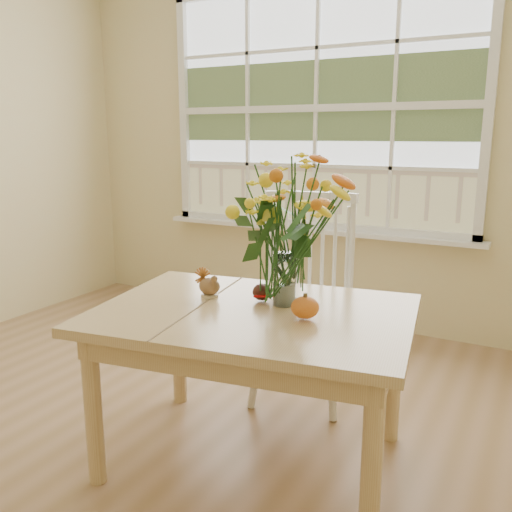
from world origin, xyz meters
The scene contains 9 objects.
floor centered at (0.00, 0.00, -0.01)m, with size 4.00×4.50×0.01m, color #99744A.
wall_back centered at (0.00, 2.25, 1.35)m, with size 4.00×0.02×2.70m, color beige.
window centered at (0.00, 2.21, 1.53)m, with size 2.42×0.12×1.74m.
dining_table centered at (0.50, 0.40, 0.58)m, with size 1.39×1.09×0.68m.
windsor_chair centered at (0.43, 1.10, 0.59)m, with size 0.57×0.56×1.05m.
flower_vase centered at (0.58, 0.53, 1.00)m, with size 0.46×0.46×0.54m.
pumpkin centered at (0.73, 0.40, 0.72)m, with size 0.11×0.11×0.09m, color #D65019.
turkey_figurine centered at (0.24, 0.47, 0.72)m, with size 0.11×0.09×0.12m.
dark_gourd centered at (0.47, 0.52, 0.71)m, with size 0.12×0.08×0.07m.
Camera 1 is at (1.51, -1.43, 1.37)m, focal length 38.00 mm.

